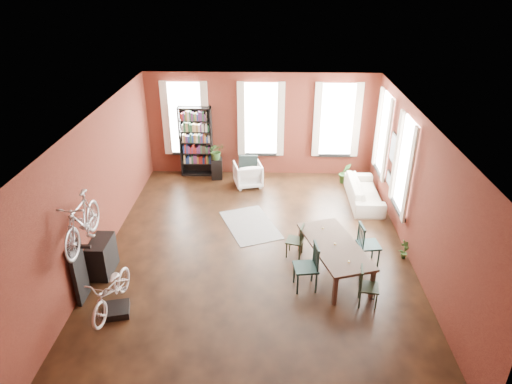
{
  "coord_description": "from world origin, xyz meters",
  "views": [
    {
      "loc": [
        0.29,
        -8.92,
        6.03
      ],
      "look_at": [
        -0.02,
        0.6,
        1.25
      ],
      "focal_mm": 32.0,
      "sensor_mm": 36.0,
      "label": 1
    }
  ],
  "objects_px": {
    "dining_chair_c": "(369,287)",
    "cream_sofa": "(365,188)",
    "bicycle_floor": "(109,275)",
    "dining_chair_b": "(295,240)",
    "dining_table": "(334,259)",
    "console_table": "(103,256)",
    "bike_trainer": "(117,310)",
    "dining_chair_d": "(369,245)",
    "dining_chair_a": "(306,267)",
    "bookshelf": "(196,142)",
    "white_armchair": "(248,173)",
    "plant_stand": "(217,169)"
  },
  "relations": [
    {
      "from": "dining_chair_a",
      "to": "console_table",
      "type": "xyz_separation_m",
      "value": [
        -4.33,
        0.4,
        -0.11
      ]
    },
    {
      "from": "dining_chair_c",
      "to": "cream_sofa",
      "type": "relative_size",
      "value": 0.4
    },
    {
      "from": "console_table",
      "to": "bike_trainer",
      "type": "bearing_deg",
      "value": -62.92
    },
    {
      "from": "dining_table",
      "to": "dining_chair_d",
      "type": "height_order",
      "value": "dining_chair_d"
    },
    {
      "from": "dining_chair_d",
      "to": "bike_trainer",
      "type": "height_order",
      "value": "dining_chair_d"
    },
    {
      "from": "dining_chair_d",
      "to": "dining_table",
      "type": "bearing_deg",
      "value": 106.4
    },
    {
      "from": "dining_chair_a",
      "to": "bicycle_floor",
      "type": "bearing_deg",
      "value": -84.26
    },
    {
      "from": "dining_chair_a",
      "to": "dining_chair_c",
      "type": "bearing_deg",
      "value": 60.37
    },
    {
      "from": "dining_table",
      "to": "plant_stand",
      "type": "distance_m",
      "value": 5.66
    },
    {
      "from": "dining_chair_b",
      "to": "dining_chair_a",
      "type": "bearing_deg",
      "value": 23.73
    },
    {
      "from": "dining_table",
      "to": "bookshelf",
      "type": "distance_m",
      "value": 6.31
    },
    {
      "from": "white_armchair",
      "to": "console_table",
      "type": "distance_m",
      "value": 5.31
    },
    {
      "from": "bookshelf",
      "to": "bicycle_floor",
      "type": "relative_size",
      "value": 1.43
    },
    {
      "from": "bookshelf",
      "to": "cream_sofa",
      "type": "distance_m",
      "value": 5.28
    },
    {
      "from": "dining_chair_c",
      "to": "console_table",
      "type": "relative_size",
      "value": 1.04
    },
    {
      "from": "dining_chair_d",
      "to": "bicycle_floor",
      "type": "height_order",
      "value": "bicycle_floor"
    },
    {
      "from": "dining_chair_d",
      "to": "bicycle_floor",
      "type": "distance_m",
      "value": 5.46
    },
    {
      "from": "dining_chair_d",
      "to": "console_table",
      "type": "bearing_deg",
      "value": 87.1
    },
    {
      "from": "dining_chair_d",
      "to": "white_armchair",
      "type": "distance_m",
      "value": 4.87
    },
    {
      "from": "console_table",
      "to": "plant_stand",
      "type": "xyz_separation_m",
      "value": [
        1.93,
        4.91,
        -0.07
      ]
    },
    {
      "from": "dining_chair_b",
      "to": "dining_chair_d",
      "type": "xyz_separation_m",
      "value": [
        1.61,
        -0.27,
        0.09
      ]
    },
    {
      "from": "cream_sofa",
      "to": "plant_stand",
      "type": "height_order",
      "value": "cream_sofa"
    },
    {
      "from": "dining_chair_a",
      "to": "cream_sofa",
      "type": "distance_m",
      "value": 4.34
    },
    {
      "from": "cream_sofa",
      "to": "dining_chair_a",
      "type": "bearing_deg",
      "value": 153.99
    },
    {
      "from": "dining_chair_c",
      "to": "bike_trainer",
      "type": "xyz_separation_m",
      "value": [
        -4.86,
        -0.43,
        -0.35
      ]
    },
    {
      "from": "white_armchair",
      "to": "bike_trainer",
      "type": "bearing_deg",
      "value": 53.98
    },
    {
      "from": "dining_chair_a",
      "to": "bookshelf",
      "type": "height_order",
      "value": "bookshelf"
    },
    {
      "from": "bicycle_floor",
      "to": "dining_chair_b",
      "type": "bearing_deg",
      "value": 37.56
    },
    {
      "from": "bookshelf",
      "to": "dining_chair_d",
      "type": "bearing_deg",
      "value": -46.29
    },
    {
      "from": "dining_chair_c",
      "to": "cream_sofa",
      "type": "height_order",
      "value": "dining_chair_c"
    },
    {
      "from": "dining_chair_a",
      "to": "dining_chair_b",
      "type": "distance_m",
      "value": 1.18
    },
    {
      "from": "dining_table",
      "to": "white_armchair",
      "type": "bearing_deg",
      "value": 98.39
    },
    {
      "from": "dining_chair_a",
      "to": "plant_stand",
      "type": "relative_size",
      "value": 1.53
    },
    {
      "from": "white_armchair",
      "to": "bicycle_floor",
      "type": "height_order",
      "value": "bicycle_floor"
    },
    {
      "from": "dining_chair_d",
      "to": "bookshelf",
      "type": "height_order",
      "value": "bookshelf"
    },
    {
      "from": "plant_stand",
      "to": "white_armchair",
      "type": "bearing_deg",
      "value": -25.72
    },
    {
      "from": "dining_chair_d",
      "to": "console_table",
      "type": "height_order",
      "value": "dining_chair_d"
    },
    {
      "from": "dining_table",
      "to": "bike_trainer",
      "type": "distance_m",
      "value": 4.55
    },
    {
      "from": "bicycle_floor",
      "to": "bookshelf",
      "type": "bearing_deg",
      "value": 91.47
    },
    {
      "from": "dining_table",
      "to": "bookshelf",
      "type": "height_order",
      "value": "bookshelf"
    },
    {
      "from": "cream_sofa",
      "to": "bike_trainer",
      "type": "distance_m",
      "value": 7.36
    },
    {
      "from": "dining_chair_a",
      "to": "dining_chair_c",
      "type": "relative_size",
      "value": 1.23
    },
    {
      "from": "dining_chair_b",
      "to": "bike_trainer",
      "type": "xyz_separation_m",
      "value": [
        -3.5,
        -2.07,
        -0.33
      ]
    },
    {
      "from": "dining_chair_c",
      "to": "bike_trainer",
      "type": "distance_m",
      "value": 4.89
    },
    {
      "from": "dining_chair_a",
      "to": "dining_chair_c",
      "type": "height_order",
      "value": "dining_chair_a"
    },
    {
      "from": "dining_chair_b",
      "to": "bicycle_floor",
      "type": "xyz_separation_m",
      "value": [
        -3.52,
        -2.07,
        0.51
      ]
    },
    {
      "from": "dining_chair_a",
      "to": "bookshelf",
      "type": "bearing_deg",
      "value": -159.52
    },
    {
      "from": "dining_chair_c",
      "to": "bookshelf",
      "type": "height_order",
      "value": "bookshelf"
    },
    {
      "from": "dining_table",
      "to": "console_table",
      "type": "relative_size",
      "value": 2.62
    },
    {
      "from": "bicycle_floor",
      "to": "plant_stand",
      "type": "bearing_deg",
      "value": 85.38
    }
  ]
}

